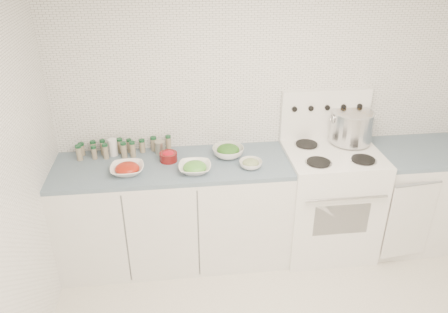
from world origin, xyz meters
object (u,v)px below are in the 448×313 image
(bowl_snowpea, at_px, (195,167))
(stove, at_px, (328,197))
(stock_pot, at_px, (352,125))
(bowl_tomato, at_px, (127,169))

(bowl_snowpea, bearing_deg, stove, 6.72)
(stock_pot, xyz_separation_m, bowl_tomato, (-1.83, -0.25, -0.15))
(stove, bearing_deg, bowl_tomato, -176.62)
(stock_pot, height_order, bowl_snowpea, stock_pot)
(stove, relative_size, stock_pot, 3.73)
(stock_pot, relative_size, bowl_snowpea, 1.38)
(stove, bearing_deg, stock_pot, 38.96)
(stove, bearing_deg, bowl_snowpea, -173.28)
(bowl_tomato, xyz_separation_m, bowl_snowpea, (0.51, -0.04, -0.00))
(stove, distance_m, stock_pot, 0.64)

